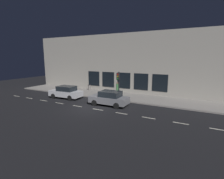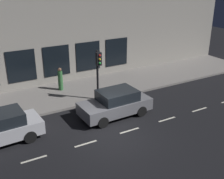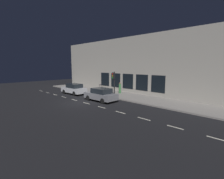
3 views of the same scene
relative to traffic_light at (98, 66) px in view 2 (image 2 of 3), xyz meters
name	(u,v)px [view 2 (image 2 of 3)]	position (x,y,z in m)	size (l,w,h in m)	color
ground_plane	(113,135)	(-4.14, 1.26, -2.46)	(60.00, 60.00, 0.00)	black
sidewalk	(69,94)	(2.11, 1.26, -2.38)	(4.50, 32.00, 0.15)	gray
building_facade	(53,28)	(4.66, 1.26, 1.76)	(0.65, 32.00, 8.47)	gray
lane_centre_line	(129,131)	(-4.14, 0.26, -2.45)	(0.12, 27.20, 0.01)	beige
traffic_light	(98,66)	(0.00, 0.00, 0.00)	(0.48, 0.32, 3.33)	black
parked_car_0	(116,103)	(-2.21, 0.01, -1.67)	(2.03, 4.26, 1.58)	slate
pedestrian_0	(60,80)	(2.89, 1.56, -1.53)	(0.44, 0.44, 1.65)	#336B38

